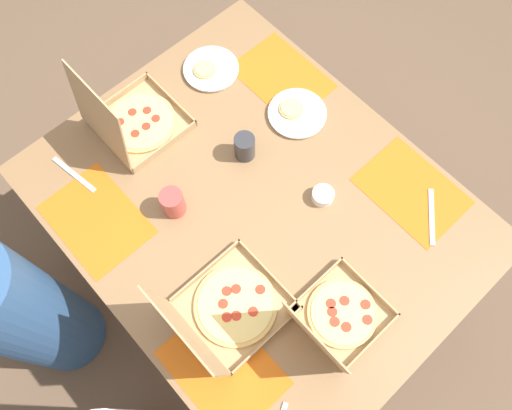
# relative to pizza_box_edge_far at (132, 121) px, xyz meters

# --- Properties ---
(ground_plane) EXTENTS (6.00, 6.00, 0.00)m
(ground_plane) POSITION_rel_pizza_box_edge_far_xyz_m (-0.53, -0.12, -0.80)
(ground_plane) COLOR brown
(dining_table) EXTENTS (1.47, 1.18, 0.75)m
(dining_table) POSITION_rel_pizza_box_edge_far_xyz_m (-0.53, -0.12, -0.15)
(dining_table) COLOR #3F3328
(dining_table) RESTS_ON ground_plane
(placemat_near_left) EXTENTS (0.36, 0.26, 0.00)m
(placemat_near_left) POSITION_rel_pizza_box_edge_far_xyz_m (-0.86, -0.56, -0.05)
(placemat_near_left) COLOR orange
(placemat_near_left) RESTS_ON dining_table
(placemat_near_right) EXTENTS (0.36, 0.26, 0.00)m
(placemat_near_right) POSITION_rel_pizza_box_edge_far_xyz_m (-0.20, -0.56, -0.05)
(placemat_near_right) COLOR orange
(placemat_near_right) RESTS_ON dining_table
(placemat_far_left) EXTENTS (0.36, 0.26, 0.00)m
(placemat_far_left) POSITION_rel_pizza_box_edge_far_xyz_m (-0.86, 0.32, -0.05)
(placemat_far_left) COLOR orange
(placemat_far_left) RESTS_ON dining_table
(placemat_far_right) EXTENTS (0.36, 0.26, 0.00)m
(placemat_far_right) POSITION_rel_pizza_box_edge_far_xyz_m (-0.20, 0.32, -0.05)
(placemat_far_right) COLOR orange
(placemat_far_right) RESTS_ON dining_table
(pizza_box_edge_far) EXTENTS (0.30, 0.30, 0.33)m
(pizza_box_edge_far) POSITION_rel_pizza_box_edge_far_xyz_m (0.00, 0.00, 0.00)
(pizza_box_edge_far) COLOR tan
(pizza_box_edge_far) RESTS_ON dining_table
(pizza_box_corner_left) EXTENTS (0.30, 0.34, 0.34)m
(pizza_box_corner_left) POSITION_rel_pizza_box_edge_far_xyz_m (-0.75, 0.20, 0.00)
(pizza_box_corner_left) COLOR tan
(pizza_box_corner_left) RESTS_ON dining_table
(pizza_box_corner_right) EXTENTS (0.25, 0.29, 0.29)m
(pizza_box_corner_right) POSITION_rel_pizza_box_edge_far_xyz_m (-0.99, -0.04, -0.01)
(pizza_box_corner_right) COLOR tan
(pizza_box_corner_right) RESTS_ON dining_table
(plate_middle) EXTENTS (0.22, 0.22, 0.03)m
(plate_middle) POSITION_rel_pizza_box_edge_far_xyz_m (-0.36, -0.49, -0.04)
(plate_middle) COLOR white
(plate_middle) RESTS_ON dining_table
(plate_far_left) EXTENTS (0.22, 0.22, 0.03)m
(plate_far_left) POSITION_rel_pizza_box_edge_far_xyz_m (0.01, -0.38, -0.04)
(plate_far_left) COLOR white
(plate_far_left) RESTS_ON dining_table
(cup_clear_left) EXTENTS (0.08, 0.08, 0.11)m
(cup_clear_left) POSITION_rel_pizza_box_edge_far_xyz_m (-0.35, 0.09, 0.00)
(cup_clear_left) COLOR #BF4742
(cup_clear_left) RESTS_ON dining_table
(cup_dark) EXTENTS (0.07, 0.07, 0.10)m
(cup_dark) POSITION_rel_pizza_box_edge_far_xyz_m (-0.35, -0.23, 0.00)
(cup_dark) COLOR #333338
(cup_dark) RESTS_ON dining_table
(condiment_bowl) EXTENTS (0.08, 0.08, 0.04)m
(condiment_bowl) POSITION_rel_pizza_box_edge_far_xyz_m (-0.67, -0.31, -0.03)
(condiment_bowl) COLOR white
(condiment_bowl) RESTS_ON dining_table
(knife_by_near_right) EXTENTS (0.21, 0.05, 0.00)m
(knife_by_near_right) POSITION_rel_pizza_box_edge_far_xyz_m (-0.00, 0.28, -0.05)
(knife_by_near_right) COLOR #B7B7BC
(knife_by_near_right) RESTS_ON dining_table
(knife_by_far_right) EXTENTS (0.15, 0.17, 0.00)m
(knife_by_far_right) POSITION_rel_pizza_box_edge_far_xyz_m (-0.97, -0.54, -0.05)
(knife_by_far_right) COLOR #B7B7BC
(knife_by_far_right) RESTS_ON dining_table
(diner_right_seat) EXTENTS (0.32, 0.32, 1.17)m
(diner_right_seat) POSITION_rel_pizza_box_edge_far_xyz_m (-0.20, 0.73, -0.27)
(diner_right_seat) COLOR #33598C
(diner_right_seat) RESTS_ON ground_plane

